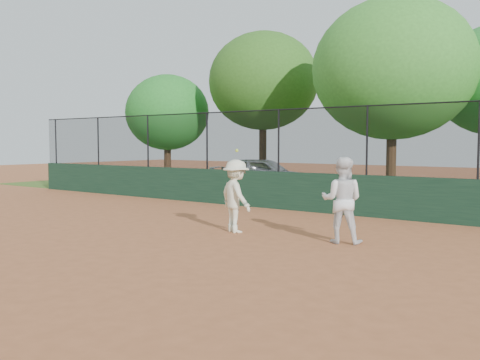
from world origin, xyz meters
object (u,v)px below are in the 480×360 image
Objects in this scene: parked_car at (263,175)px; player_main at (236,196)px; player_second at (342,200)px; tree_0 at (167,113)px; tree_1 at (263,81)px; tree_2 at (393,69)px.

player_main reaches higher than parked_car.
player_second is at bearing -154.30° from parked_car.
tree_0 reaches higher than parked_car.
tree_2 reaches higher than tree_1.
tree_1 is at bearing 166.03° from tree_2.
parked_car is at bearing -55.43° from tree_1.
parked_car is 0.61× the size of tree_2.
player_main is 9.79m from tree_2.
tree_2 is at bearing -93.69° from player_second.
parked_car is 6.74m from tree_2.
tree_0 reaches higher than player_second.
tree_1 reaches higher than player_main.
parked_car is at bearing -65.47° from player_second.
tree_0 is 12.29m from tree_2.
tree_2 reaches higher than player_main.
player_second is at bearing -75.31° from tree_2.
tree_1 is 7.08m from tree_2.
tree_0 reaches higher than player_main.
player_second is at bearing -33.28° from tree_0.
tree_1 is 0.99× the size of tree_2.
player_main is (5.05, -8.52, 0.09)m from parked_car.
tree_2 is at bearing -13.97° from tree_1.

